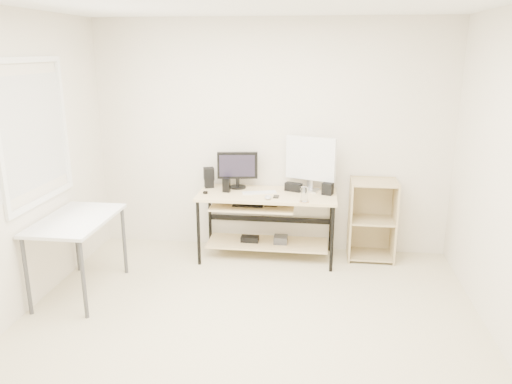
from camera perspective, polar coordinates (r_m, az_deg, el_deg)
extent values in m
cube|color=beige|center=(4.23, -1.24, -16.37)|extent=(4.00, 4.00, 0.01)
cube|color=silver|center=(5.64, 1.70, 6.18)|extent=(4.00, 0.01, 2.60)
cube|color=silver|center=(1.89, -10.79, -14.84)|extent=(4.00, 0.01, 2.60)
cube|color=white|center=(4.89, -23.99, 6.28)|extent=(0.01, 1.00, 1.20)
cube|color=beige|center=(5.43, 1.29, -0.31)|extent=(1.50, 0.65, 0.03)
cube|color=beige|center=(5.44, -0.35, -1.56)|extent=(0.90, 0.49, 0.02)
cube|color=beige|center=(5.67, 1.31, -5.85)|extent=(1.35, 0.46, 0.02)
cube|color=black|center=(5.44, -0.87, -1.38)|extent=(0.33, 0.22, 0.01)
cylinder|color=black|center=(5.36, 1.70, -1.65)|extent=(0.14, 0.01, 0.01)
cube|color=#3E3E41|center=(5.64, 2.83, -5.45)|extent=(0.15, 0.15, 0.08)
cube|color=black|center=(5.68, -0.71, -5.38)|extent=(0.20, 0.12, 0.06)
cylinder|color=black|center=(5.40, -6.59, -4.70)|extent=(0.04, 0.04, 0.72)
cylinder|color=black|center=(5.93, -5.29, -2.78)|extent=(0.04, 0.04, 0.72)
cylinder|color=black|center=(5.26, 8.68, -5.37)|extent=(0.04, 0.04, 0.72)
cylinder|color=black|center=(5.80, 8.58, -3.33)|extent=(0.04, 0.04, 0.72)
cube|color=silver|center=(4.93, -19.91, -3.00)|extent=(0.60, 1.00, 0.03)
cylinder|color=#3E3E41|center=(4.82, -24.74, -8.77)|extent=(0.04, 0.04, 0.72)
cylinder|color=#3E3E41|center=(5.56, -19.83, -5.00)|extent=(0.04, 0.04, 0.72)
cylinder|color=#3E3E41|center=(4.58, -19.12, -9.48)|extent=(0.04, 0.04, 0.72)
cylinder|color=#3E3E41|center=(5.34, -14.83, -5.40)|extent=(0.04, 0.04, 0.72)
cube|color=tan|center=(5.63, 10.68, -3.07)|extent=(0.02, 0.40, 0.90)
cube|color=tan|center=(5.68, 15.52, -3.21)|extent=(0.02, 0.40, 0.90)
cube|color=tan|center=(5.83, 12.94, -2.54)|extent=(0.50, 0.02, 0.90)
cube|color=tan|center=(5.79, 12.86, -6.98)|extent=(0.46, 0.38, 0.02)
cube|color=tan|center=(5.65, 13.11, -3.14)|extent=(0.46, 0.38, 0.02)
cube|color=tan|center=(5.52, 13.39, 1.08)|extent=(0.46, 0.38, 0.02)
cylinder|color=black|center=(5.65, -2.11, 0.57)|extent=(0.19, 0.19, 0.02)
cylinder|color=black|center=(5.63, -2.11, 1.12)|extent=(0.04, 0.04, 0.09)
cube|color=black|center=(5.58, -2.13, 3.07)|extent=(0.45, 0.11, 0.30)
cube|color=black|center=(5.56, -2.18, 3.01)|extent=(0.38, 0.06, 0.24)
cube|color=silver|center=(5.57, 6.17, 0.24)|extent=(0.20, 0.18, 0.02)
cylinder|color=silver|center=(5.55, 6.19, 0.89)|extent=(0.05, 0.05, 0.11)
cube|color=silver|center=(5.48, 6.28, 3.84)|extent=(0.55, 0.24, 0.47)
cube|color=#282DB0|center=(5.45, 6.27, 3.77)|extent=(0.45, 0.16, 0.38)
cube|color=silver|center=(5.44, 0.40, -0.07)|extent=(0.38, 0.20, 0.01)
ellipsoid|color=#B6B6BB|center=(5.22, 1.38, -0.61)|extent=(0.08, 0.12, 0.04)
cube|color=black|center=(5.52, 4.30, 0.57)|extent=(0.20, 0.14, 0.09)
cube|color=black|center=(5.69, -5.38, 0.99)|extent=(0.13, 0.13, 0.09)
cube|color=black|center=(5.66, -5.41, 2.10)|extent=(0.14, 0.14, 0.14)
cube|color=black|center=(5.43, 8.20, 0.39)|extent=(0.14, 0.14, 0.13)
cube|color=black|center=(5.47, -3.40, 0.78)|extent=(0.09, 0.06, 0.16)
cylinder|color=black|center=(5.45, -5.81, -0.06)|extent=(0.07, 0.07, 0.02)
cube|color=black|center=(5.30, 2.32, -0.53)|extent=(0.06, 0.11, 0.01)
cylinder|color=#AC7E4D|center=(5.15, 5.54, -1.10)|extent=(0.13, 0.13, 0.01)
cylinder|color=white|center=(5.13, 5.56, -0.24)|extent=(0.10, 0.10, 0.15)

